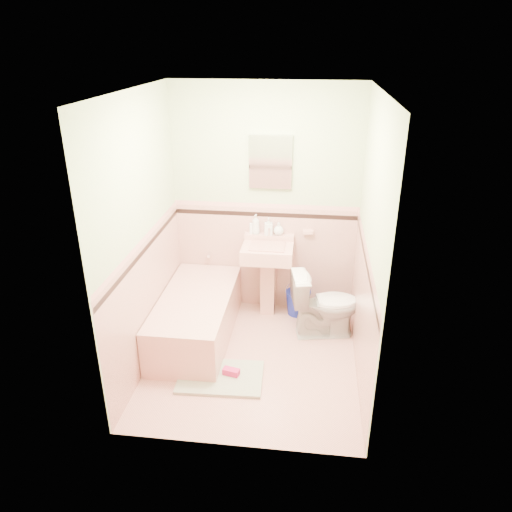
# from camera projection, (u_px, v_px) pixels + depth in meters

# --- Properties ---
(floor) EXTENTS (2.20, 2.20, 0.00)m
(floor) POSITION_uv_depth(u_px,v_px,m) (253.00, 360.00, 4.74)
(floor) COLOR #D99B8E
(floor) RESTS_ON ground
(ceiling) EXTENTS (2.20, 2.20, 0.00)m
(ceiling) POSITION_uv_depth(u_px,v_px,m) (252.00, 91.00, 3.71)
(ceiling) COLOR white
(ceiling) RESTS_ON ground
(wall_back) EXTENTS (2.50, 0.00, 2.50)m
(wall_back) POSITION_uv_depth(u_px,v_px,m) (266.00, 203.00, 5.22)
(wall_back) COLOR beige
(wall_back) RESTS_ON ground
(wall_front) EXTENTS (2.50, 0.00, 2.50)m
(wall_front) POSITION_uv_depth(u_px,v_px,m) (231.00, 305.00, 3.23)
(wall_front) COLOR beige
(wall_front) RESTS_ON ground
(wall_left) EXTENTS (0.00, 2.50, 2.50)m
(wall_left) POSITION_uv_depth(u_px,v_px,m) (142.00, 236.00, 4.33)
(wall_left) COLOR beige
(wall_left) RESTS_ON ground
(wall_right) EXTENTS (0.00, 2.50, 2.50)m
(wall_right) POSITION_uv_depth(u_px,v_px,m) (369.00, 247.00, 4.11)
(wall_right) COLOR beige
(wall_right) RESTS_ON ground
(wainscot_back) EXTENTS (2.00, 0.00, 2.00)m
(wainscot_back) POSITION_uv_depth(u_px,v_px,m) (265.00, 258.00, 5.47)
(wainscot_back) COLOR #DCA093
(wainscot_back) RESTS_ON ground
(wainscot_front) EXTENTS (2.00, 0.00, 2.00)m
(wainscot_front) POSITION_uv_depth(u_px,v_px,m) (233.00, 382.00, 3.51)
(wainscot_front) COLOR #DCA093
(wainscot_front) RESTS_ON ground
(wainscot_left) EXTENTS (0.00, 2.20, 2.20)m
(wainscot_left) POSITION_uv_depth(u_px,v_px,m) (149.00, 300.00, 4.60)
(wainscot_left) COLOR #DCA093
(wainscot_left) RESTS_ON ground
(wainscot_right) EXTENTS (0.00, 2.20, 2.20)m
(wainscot_right) POSITION_uv_depth(u_px,v_px,m) (361.00, 313.00, 4.38)
(wainscot_right) COLOR #DCA093
(wainscot_right) RESTS_ON ground
(accent_back) EXTENTS (2.00, 0.00, 2.00)m
(accent_back) POSITION_uv_depth(u_px,v_px,m) (265.00, 215.00, 5.25)
(accent_back) COLOR black
(accent_back) RESTS_ON ground
(accent_front) EXTENTS (2.00, 0.00, 2.00)m
(accent_front) POSITION_uv_depth(u_px,v_px,m) (232.00, 320.00, 3.30)
(accent_front) COLOR black
(accent_front) RESTS_ON ground
(accent_left) EXTENTS (0.00, 2.20, 2.20)m
(accent_left) POSITION_uv_depth(u_px,v_px,m) (145.00, 250.00, 4.38)
(accent_left) COLOR black
(accent_left) RESTS_ON ground
(accent_right) EXTENTS (0.00, 2.20, 2.20)m
(accent_right) POSITION_uv_depth(u_px,v_px,m) (366.00, 261.00, 4.17)
(accent_right) COLOR black
(accent_right) RESTS_ON ground
(cap_back) EXTENTS (2.00, 0.00, 2.00)m
(cap_back) POSITION_uv_depth(u_px,v_px,m) (265.00, 206.00, 5.21)
(cap_back) COLOR #D9968E
(cap_back) RESTS_ON ground
(cap_front) EXTENTS (2.00, 0.00, 2.00)m
(cap_front) POSITION_uv_depth(u_px,v_px,m) (232.00, 307.00, 3.26)
(cap_front) COLOR #D9968E
(cap_front) RESTS_ON ground
(cap_left) EXTENTS (0.00, 2.20, 2.20)m
(cap_left) POSITION_uv_depth(u_px,v_px,m) (144.00, 240.00, 4.34)
(cap_left) COLOR #D9968E
(cap_left) RESTS_ON ground
(cap_right) EXTENTS (0.00, 2.20, 2.20)m
(cap_right) POSITION_uv_depth(u_px,v_px,m) (367.00, 250.00, 4.12)
(cap_right) COLOR #D9968E
(cap_right) RESTS_ON ground
(bathtub) EXTENTS (0.70, 1.50, 0.45)m
(bathtub) POSITION_uv_depth(u_px,v_px,m) (196.00, 318.00, 5.01)
(bathtub) COLOR #D4978B
(bathtub) RESTS_ON floor
(tub_faucet) EXTENTS (0.04, 0.12, 0.04)m
(tub_faucet) POSITION_uv_depth(u_px,v_px,m) (210.00, 254.00, 5.50)
(tub_faucet) COLOR silver
(tub_faucet) RESTS_ON wall_back
(sink) EXTENTS (0.54, 0.48, 0.85)m
(sink) POSITION_uv_depth(u_px,v_px,m) (267.00, 281.00, 5.33)
(sink) COLOR #D4978B
(sink) RESTS_ON floor
(sink_faucet) EXTENTS (0.02, 0.02, 0.10)m
(sink_faucet) POSITION_uv_depth(u_px,v_px,m) (269.00, 232.00, 5.24)
(sink_faucet) COLOR silver
(sink_faucet) RESTS_ON sink
(medicine_cabinet) EXTENTS (0.44, 0.04, 0.55)m
(medicine_cabinet) POSITION_uv_depth(u_px,v_px,m) (271.00, 162.00, 5.00)
(medicine_cabinet) COLOR white
(medicine_cabinet) RESTS_ON wall_back
(soap_dish) EXTENTS (0.11, 0.06, 0.04)m
(soap_dish) POSITION_uv_depth(u_px,v_px,m) (308.00, 232.00, 5.25)
(soap_dish) COLOR #D4978B
(soap_dish) RESTS_ON wall_back
(soap_bottle_left) EXTENTS (0.10, 0.10, 0.22)m
(soap_bottle_left) POSITION_uv_depth(u_px,v_px,m) (256.00, 224.00, 5.27)
(soap_bottle_left) COLOR #B2B2B2
(soap_bottle_left) RESTS_ON sink
(soap_bottle_mid) EXTENTS (0.09, 0.10, 0.19)m
(soap_bottle_mid) POSITION_uv_depth(u_px,v_px,m) (268.00, 226.00, 5.26)
(soap_bottle_mid) COLOR #B2B2B2
(soap_bottle_mid) RESTS_ON sink
(soap_bottle_right) EXTENTS (0.12, 0.12, 0.14)m
(soap_bottle_right) POSITION_uv_depth(u_px,v_px,m) (279.00, 229.00, 5.26)
(soap_bottle_right) COLOR #B2B2B2
(soap_bottle_right) RESTS_ON sink
(tube) EXTENTS (0.04, 0.04, 0.12)m
(tube) POSITION_uv_depth(u_px,v_px,m) (251.00, 228.00, 5.30)
(tube) COLOR white
(tube) RESTS_ON sink
(toilet) EXTENTS (0.76, 0.52, 0.71)m
(toilet) POSITION_uv_depth(u_px,v_px,m) (325.00, 304.00, 5.02)
(toilet) COLOR white
(toilet) RESTS_ON floor
(bucket) EXTENTS (0.28, 0.28, 0.28)m
(bucket) POSITION_uv_depth(u_px,v_px,m) (298.00, 303.00, 5.48)
(bucket) COLOR #15239A
(bucket) RESTS_ON floor
(bath_mat) EXTENTS (0.79, 0.55, 0.03)m
(bath_mat) POSITION_uv_depth(u_px,v_px,m) (221.00, 377.00, 4.47)
(bath_mat) COLOR #A1AA8E
(bath_mat) RESTS_ON floor
(shoe) EXTENTS (0.16, 0.10, 0.06)m
(shoe) POSITION_uv_depth(u_px,v_px,m) (231.00, 372.00, 4.47)
(shoe) COLOR #BF1E59
(shoe) RESTS_ON bath_mat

